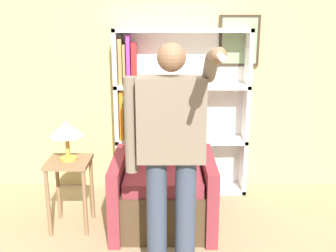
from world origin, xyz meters
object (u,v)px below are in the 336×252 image
(side_table, at_px, (71,175))
(person_standing, at_px, (172,148))
(armchair, at_px, (165,182))
(table_lamp, at_px, (68,130))
(bookcase, at_px, (171,115))

(side_table, bearing_deg, person_standing, -37.33)
(armchair, xyz_separation_m, side_table, (-0.84, -0.11, 0.12))
(side_table, bearing_deg, table_lamp, 0.00)
(armchair, distance_m, person_standing, 1.00)
(side_table, height_order, table_lamp, table_lamp)
(bookcase, bearing_deg, armchair, -94.49)
(bookcase, xyz_separation_m, armchair, (-0.06, -0.72, -0.47))
(armchair, height_order, side_table, armchair)
(person_standing, height_order, table_lamp, person_standing)
(bookcase, relative_size, table_lamp, 4.97)
(bookcase, height_order, side_table, bookcase)
(person_standing, relative_size, side_table, 2.63)
(armchair, relative_size, person_standing, 0.75)
(bookcase, bearing_deg, table_lamp, -137.39)
(person_standing, xyz_separation_m, table_lamp, (-0.90, 0.69, -0.06))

